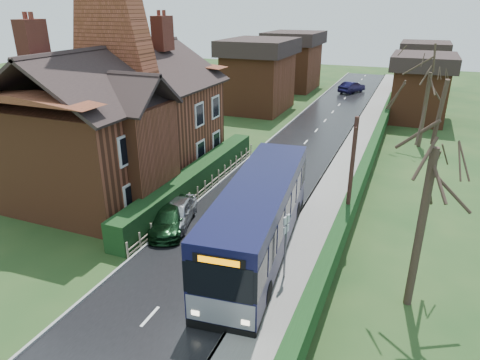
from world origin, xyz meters
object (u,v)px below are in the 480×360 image
at_px(brick_house, 122,118).
at_px(car_green, 169,219).
at_px(bus_stop_sign, 286,238).
at_px(telegraph_pole, 351,179).
at_px(car_silver, 178,212).
at_px(bus, 259,218).

distance_m(brick_house, car_green, 8.31).
bearing_deg(bus_stop_sign, telegraph_pole, 80.98).
relative_size(brick_house, bus_stop_sign, 4.71).
bearing_deg(car_silver, car_green, -111.77).
bearing_deg(brick_house, car_silver, -32.47).
bearing_deg(bus_stop_sign, car_silver, 169.55).
relative_size(brick_house, bus, 1.22).
height_order(brick_house, bus, brick_house).
relative_size(bus, telegraph_pole, 1.92).
relative_size(brick_house, car_green, 3.62).
bearing_deg(bus, car_silver, 161.84).
distance_m(brick_house, car_silver, 7.96).
bearing_deg(car_silver, telegraph_pole, -0.79).
bearing_deg(telegraph_pole, car_silver, -172.81).
relative_size(car_green, bus_stop_sign, 1.30).
xyz_separation_m(car_green, telegraph_pole, (8.70, 2.82, 2.56)).
height_order(car_green, telegraph_pole, telegraph_pole).
height_order(car_silver, bus_stop_sign, bus_stop_sign).
xyz_separation_m(car_green, bus_stop_sign, (6.90, -1.98, 1.46)).
xyz_separation_m(car_silver, telegraph_pole, (8.60, 2.06, 2.50)).
distance_m(car_silver, telegraph_pole, 9.19).
distance_m(bus, telegraph_pole, 4.95).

